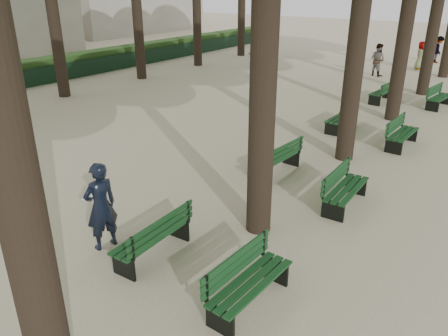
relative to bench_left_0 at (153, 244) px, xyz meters
The scene contains 16 objects.
ground 1.06m from the bench_left_0, 110.93° to the right, with size 120.00×120.00×0.00m, color beige.
bench_left_0 is the anchor object (origin of this frame).
bench_left_1 4.88m from the bench_left_0, 90.00° to the left, with size 0.70×1.84×0.92m.
bench_left_2 9.64m from the bench_left_0, 90.00° to the left, with size 0.60×1.81×0.92m.
bench_left_3 14.46m from the bench_left_0, 90.00° to the left, with size 0.74×1.85×0.92m.
bench_right_0 2.27m from the bench_left_0, ahead, with size 0.65×1.82×0.92m.
bench_right_1 4.69m from the bench_left_0, 61.13° to the left, with size 0.61×1.81×0.92m.
bench_right_2 9.33m from the bench_left_0, 75.94° to the left, with size 0.65×1.82×0.92m.
bench_right_3 15.05m from the bench_left_0, 81.34° to the left, with size 0.80×1.86×0.92m.
man_with_map 1.24m from the bench_left_0, 163.11° to the right, with size 0.69×0.78×1.81m.
pedestrian_e 20.79m from the bench_left_0, 115.35° to the left, with size 1.47×0.32×1.58m, color #262628.
pedestrian_a 20.33m from the bench_left_0, 95.80° to the left, with size 0.87×0.36×1.78m, color #262628.
pedestrian_d 23.73m from the bench_left_0, 91.33° to the left, with size 0.81×0.33×1.65m, color #262628.
pedestrian_b 26.89m from the bench_left_0, 90.34° to the left, with size 1.09×0.34×1.69m, color #262628.
fence 18.36m from the bench_left_0, 146.84° to the left, with size 0.08×42.00×0.90m, color black.
hedge 18.95m from the bench_left_0, 147.99° to the left, with size 1.20×42.00×1.20m, color #204116.
Camera 1 is at (5.59, -4.08, 4.90)m, focal length 35.00 mm.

